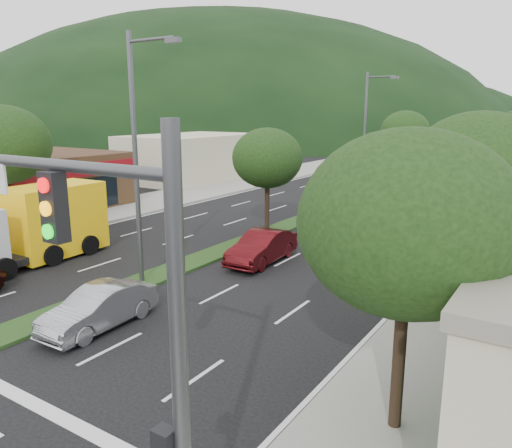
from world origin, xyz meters
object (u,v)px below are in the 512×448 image
Objects in this scene: car_queue_a at (357,213)px; motorhome at (460,174)px; tree_r_c at (508,161)px; traffic_signal at (94,281)px; sedan_silver at (99,308)px; streetlight_mid at (367,129)px; box_truck at (39,226)px; tree_l_a at (4,145)px; car_queue_c at (262,247)px; car_queue_b at (382,238)px; streetlight_near at (139,149)px; tree_med_far at (405,131)px; tree_r_b at (478,173)px; tree_med_near at (267,158)px; tree_r_a at (408,223)px; car_queue_d at (409,205)px.

car_queue_a is 16.29m from motorhome.
traffic_signal is at bearing -97.85° from tree_r_c.
tree_r_c is 19.21m from sedan_silver.
motorhome is at bearing 75.11° from car_queue_a.
car_queue_a reaches higher than sedan_silver.
streetlight_mid reaches higher than box_truck.
motorhome is at bearing -114.33° from box_truck.
tree_l_a is 1.60× the size of car_queue_c.
car_queue_b is 0.53× the size of motorhome.
car_queue_c reaches higher than sedan_silver.
traffic_signal is at bearing -47.23° from streetlight_near.
tree_med_far is 36.01m from streetlight_near.
tree_r_b reaches higher than traffic_signal.
tree_r_c is 0.65× the size of streetlight_mid.
streetlight_mid reaches higher than tree_med_far.
tree_med_near is 10.07m from streetlight_near.
traffic_signal is 1.66× the size of sedan_silver.
tree_l_a is at bearing 155.96° from sedan_silver.
tree_r_a is 1.02× the size of tree_r_c.
tree_r_c is at bearing -148.51° from box_truck.
tree_r_b reaches higher than tree_r_c.
streetlight_near reaches higher than tree_med_near.
tree_l_a is 0.83× the size of motorhome.
tree_r_b is 14.74m from car_queue_a.
tree_l_a is 12.87m from streetlight_near.
motorhome is at bearing 101.58° from tree_r_b.
tree_l_a is 21.46m from car_queue_b.
tree_r_b is 12.47m from streetlight_near.
tree_med_near is (-12.00, 14.00, -0.39)m from tree_r_a.
tree_med_near is 0.69× the size of motorhome.
tree_r_b is at bearing -169.10° from box_truck.
car_queue_c is at bearing -95.42° from car_queue_d.
streetlight_mid is (-8.82, 34.54, 0.94)m from traffic_signal.
tree_med_near is at bearing 130.60° from tree_r_a.
tree_med_far is at bearing 100.67° from car_queue_b.
car_queue_d is at bearing -91.05° from motorhome.
streetlight_mid reaches higher than traffic_signal.
tree_med_near is at bearing 177.73° from car_queue_b.
tree_r_b is at bearing 4.67° from tree_l_a.
traffic_signal reaches higher than tree_med_near.
motorhome is at bearing 106.18° from tree_r_c.
tree_r_b is 1.65× the size of sedan_silver.
tree_l_a is at bearing -157.80° from tree_r_c.
tree_med_far is at bearing 110.56° from tree_r_b.
streetlight_near is at bearing -90.00° from streetlight_mid.
tree_r_a is at bearing -67.87° from streetlight_mid.
tree_r_b reaches higher than car_queue_a.
motorhome is (6.43, -4.79, -3.26)m from tree_med_far.
motorhome is (6.22, 31.21, -3.83)m from streetlight_near.
sedan_silver is at bearing -112.85° from car_queue_b.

